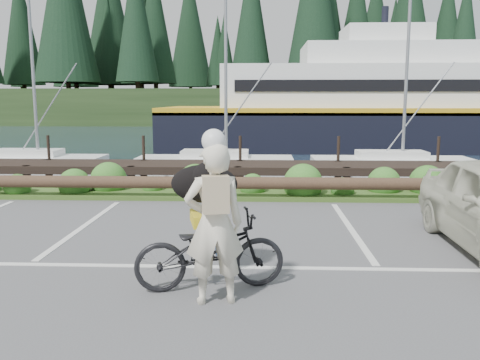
% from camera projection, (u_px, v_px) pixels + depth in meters
% --- Properties ---
extents(ground, '(72.00, 72.00, 0.00)m').
position_uv_depth(ground, '(205.00, 259.00, 7.93)').
color(ground, '#4C4C4E').
extents(harbor_backdrop, '(170.00, 160.00, 30.00)m').
position_uv_depth(harbor_backdrop, '(259.00, 114.00, 85.35)').
color(harbor_backdrop, '#162536').
rests_on(harbor_backdrop, ground).
extents(vegetation_strip, '(34.00, 1.60, 0.10)m').
position_uv_depth(vegetation_strip, '(228.00, 194.00, 13.16)').
color(vegetation_strip, '#3D5B21').
rests_on(vegetation_strip, ground).
extents(log_rail, '(32.00, 0.30, 0.60)m').
position_uv_depth(log_rail, '(226.00, 201.00, 12.47)').
color(log_rail, '#443021').
rests_on(log_rail, ground).
extents(bicycle, '(2.06, 1.10, 1.03)m').
position_uv_depth(bicycle, '(210.00, 251.00, 6.60)').
color(bicycle, black).
rests_on(bicycle, ground).
extents(cyclist, '(0.80, 0.62, 1.96)m').
position_uv_depth(cyclist, '(214.00, 224.00, 6.09)').
color(cyclist, beige).
rests_on(cyclist, ground).
extents(dog, '(0.65, 1.01, 0.54)m').
position_uv_depth(dog, '(204.00, 184.00, 7.09)').
color(dog, black).
rests_on(dog, bicycle).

